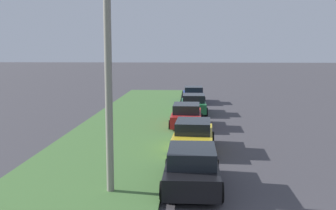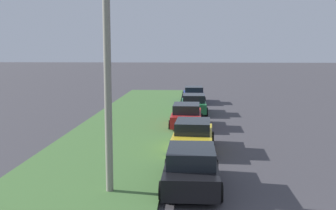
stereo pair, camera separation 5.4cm
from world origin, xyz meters
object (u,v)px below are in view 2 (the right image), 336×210
object	(u,v)px
parked_car_black	(191,168)
streetlight	(118,62)
parked_car_yellow	(193,136)
parked_car_green	(194,104)
parked_car_blue	(194,95)
parked_car_red	(186,116)

from	to	relation	value
parked_car_black	streetlight	distance (m)	4.44
parked_car_yellow	parked_car_green	size ratio (longest dim) A/B	1.01
parked_car_blue	parked_car_black	bearing A→B (deg)	177.95
parked_car_yellow	parked_car_blue	xyz separation A→B (m)	(18.13, -0.12, 0.00)
parked_car_red	streetlight	distance (m)	12.99
parked_car_yellow	parked_car_black	bearing A→B (deg)	-178.17
parked_car_green	streetlight	bearing A→B (deg)	171.27
streetlight	parked_car_blue	bearing A→B (deg)	-5.98
parked_car_yellow	parked_car_blue	bearing A→B (deg)	2.31
parked_car_green	parked_car_red	bearing A→B (deg)	174.43
parked_car_black	parked_car_yellow	world-z (taller)	same
parked_car_yellow	parked_car_red	bearing A→B (deg)	6.39
parked_car_black	parked_car_blue	bearing A→B (deg)	-0.07
parked_car_black	parked_car_red	world-z (taller)	same
parked_car_blue	streetlight	size ratio (longest dim) A/B	0.58
parked_car_blue	parked_car_red	bearing A→B (deg)	176.03
parked_car_yellow	streetlight	xyz separation A→B (m)	(-6.27, 2.44, 3.67)
parked_car_black	streetlight	bearing A→B (deg)	109.66
parked_car_black	parked_car_yellow	xyz separation A→B (m)	(5.44, -0.08, 0.00)
parked_car_yellow	parked_car_red	xyz separation A→B (m)	(6.02, 0.39, 0.00)
parked_car_red	parked_car_blue	xyz separation A→B (m)	(12.11, -0.51, 0.00)
parked_car_yellow	streetlight	bearing A→B (deg)	161.42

